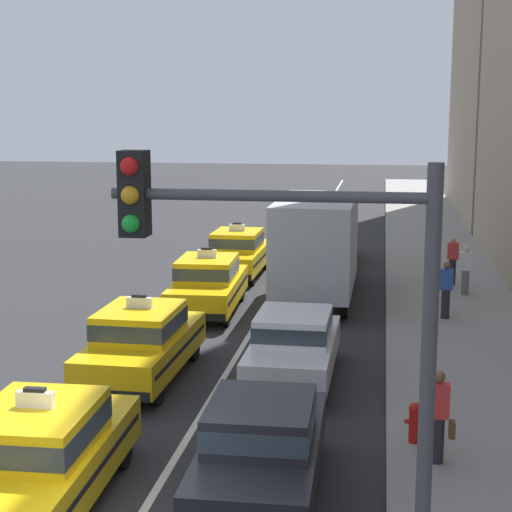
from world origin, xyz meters
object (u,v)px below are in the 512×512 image
Objects in this scene: traffic_light_pole at (317,352)px; pedestrian_near_crosswalk at (438,417)px; sedan_right_nearest at (261,445)px; pedestrian_by_storefront at (453,260)px; pedestrian_trailing at (466,270)px; taxi_left_second at (142,341)px; taxi_left_fourth at (238,252)px; taxi_left_nearest at (41,455)px; taxi_left_third at (208,283)px; taxi_right_fourth at (330,239)px; fire_hydrant at (415,421)px; pedestrian_far_corner at (446,290)px; box_truck_right_third at (318,244)px; sedan_right_second at (294,344)px.

pedestrian_near_crosswalk is at bearing 75.95° from traffic_light_pole.
sedan_right_nearest is 0.78× the size of traffic_light_pole.
sedan_right_nearest is at bearing -104.57° from pedestrian_by_storefront.
taxi_left_second is at bearing -130.63° from pedestrian_trailing.
pedestrian_by_storefront is (1.35, 14.36, 0.04)m from pedestrian_near_crosswalk.
taxi_left_fourth is at bearing 101.33° from sedan_right_nearest.
taxi_left_second is 2.92× the size of pedestrian_trailing.
pedestrian_by_storefront is at bearing -7.65° from taxi_left_fourth.
sedan_right_nearest is (3.18, 0.92, -0.03)m from taxi_left_nearest.
taxi_left_second is at bearing -91.37° from taxi_left_third.
taxi_left_nearest is 1.00× the size of taxi_left_third.
taxi_left_nearest is 1.01× the size of taxi_right_fourth.
traffic_light_pole is (4.50, -16.12, 2.94)m from taxi_left_third.
taxi_left_nearest is at bearing -89.41° from taxi_left_fourth.
taxi_left_second is 6.22m from taxi_left_third.
fire_hydrant is (-0.35, 0.77, -0.39)m from pedestrian_near_crosswalk.
pedestrian_far_corner reaches higher than sedan_right_nearest.
pedestrian_far_corner is (-0.54, -4.62, -0.00)m from pedestrian_by_storefront.
box_truck_right_third reaches higher than pedestrian_far_corner.
pedestrian_trailing is at bearing -17.89° from taxi_left_fourth.
pedestrian_near_crosswalk is at bearing -76.33° from box_truck_right_third.
taxi_left_fourth is at bearing 90.59° from taxi_left_nearest.
pedestrian_trailing is at bearing 62.75° from sedan_right_second.
box_truck_right_third is 4.42× the size of pedestrian_near_crosswalk.
sedan_right_nearest is at bearing -153.08° from pedestrian_near_crosswalk.
pedestrian_far_corner reaches higher than fire_hydrant.
taxi_left_second is 6.19m from sedan_right_nearest.
taxi_right_fourth reaches higher than sedan_right_second.
traffic_light_pole reaches higher than taxi_left_third.
taxi_right_fourth is 7.50m from pedestrian_trailing.
traffic_light_pole reaches higher than sedan_right_second.
taxi_right_fourth is 2.90× the size of pedestrian_near_crosswalk.
sedan_right_nearest is 5.94× the size of fire_hydrant.
sedan_right_second is at bearing -117.25° from pedestrian_trailing.
box_truck_right_third is at bearing 36.22° from taxi_left_third.
pedestrian_trailing reaches higher than sedan_right_second.
sedan_right_nearest is 3.08m from pedestrian_near_crosswalk.
taxi_left_nearest is at bearing -158.69° from pedestrian_near_crosswalk.
sedan_right_second is 8.12m from box_truck_right_third.
taxi_left_nearest is at bearing -163.91° from sedan_right_nearest.
pedestrian_far_corner is at bearing -33.20° from box_truck_right_third.
taxi_right_fourth is at bearing 70.98° from taxi_left_third.
pedestrian_by_storefront is at bearing 67.64° from sedan_right_second.
taxi_right_fourth is at bearing 93.38° from traffic_light_pole.
taxi_left_fourth is 8.91m from pedestrian_far_corner.
pedestrian_by_storefront is at bearing 26.43° from box_truck_right_third.
taxi_left_third reaches higher than sedan_right_nearest.
traffic_light_pole reaches higher than pedestrian_trailing.
box_truck_right_third is at bearing 90.84° from sedan_right_second.
taxi_left_nearest is 13.81m from pedestrian_far_corner.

